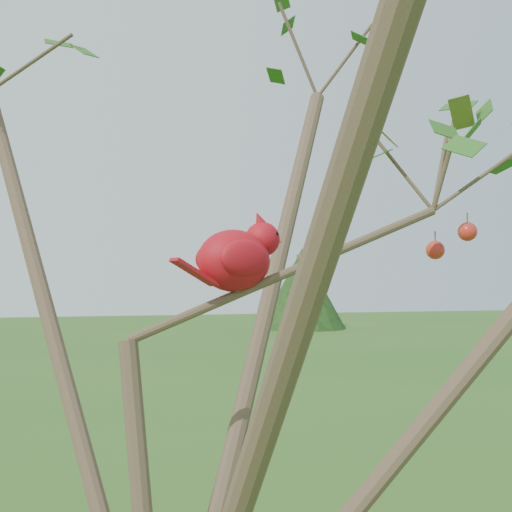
# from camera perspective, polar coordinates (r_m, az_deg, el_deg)

# --- Properties ---
(crabapple_tree) EXTENTS (2.35, 2.05, 2.95)m
(crabapple_tree) POSITION_cam_1_polar(r_m,az_deg,el_deg) (1.07, -6.54, 1.21)
(crabapple_tree) COLOR #453125
(crabapple_tree) RESTS_ON ground
(cardinal) EXTENTS (0.24, 0.15, 0.17)m
(cardinal) POSITION_cam_1_polar(r_m,az_deg,el_deg) (1.21, -1.64, -0.13)
(cardinal) COLOR #B50F15
(cardinal) RESTS_ON ground
(distant_trees) EXTENTS (44.70, 8.90, 3.63)m
(distant_trees) POSITION_cam_1_polar(r_m,az_deg,el_deg) (25.31, -16.91, -3.43)
(distant_trees) COLOR #453125
(distant_trees) RESTS_ON ground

